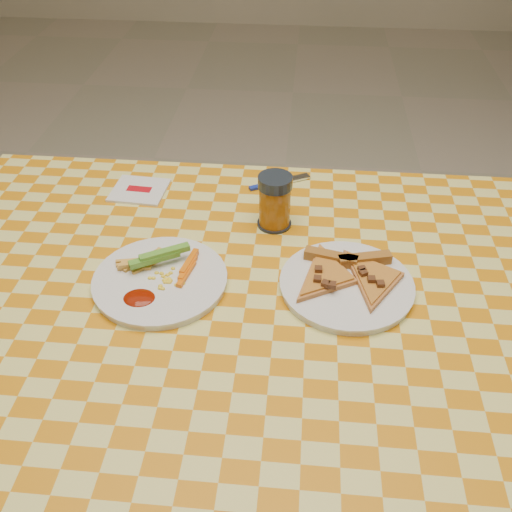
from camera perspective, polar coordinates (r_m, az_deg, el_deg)
The scene contains 9 objects.
ground at distance 1.60m, azimuth -0.60°, elevation -24.06°, with size 8.00×8.00×0.00m, color #BFB699.
table at distance 1.04m, azimuth -0.85°, elevation -6.77°, with size 1.28×0.88×0.76m.
plate_left at distance 1.02m, azimuth -9.54°, elevation -2.50°, with size 0.23×0.23×0.01m, color silver.
plate_right at distance 1.01m, azimuth 9.02°, elevation -2.97°, with size 0.23×0.23×0.01m, color silver.
fries_veggies at distance 1.02m, azimuth -9.93°, elevation -1.24°, with size 0.16×0.15×0.04m.
pizza_slices at distance 1.01m, azimuth 9.23°, elevation -1.84°, with size 0.24×0.21×0.02m.
drink_glass at distance 1.12m, azimuth 1.88°, elevation 5.43°, with size 0.07×0.07×0.11m.
napkin at distance 1.28m, azimuth -11.59°, elevation 6.47°, with size 0.12×0.11×0.01m.
fork at distance 1.28m, azimuth 2.46°, elevation 7.43°, with size 0.14×0.08×0.01m.
Camera 1 is at (0.08, -0.72, 1.43)m, focal length 40.00 mm.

